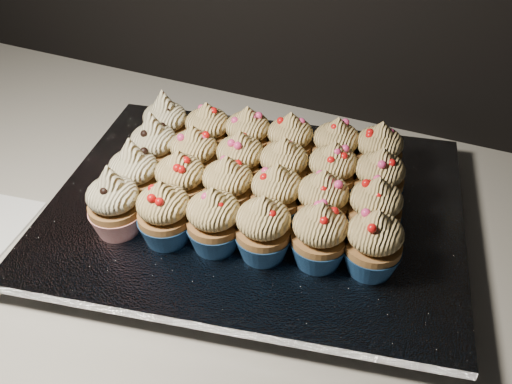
# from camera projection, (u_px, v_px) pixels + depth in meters

# --- Properties ---
(worktop) EXTENTS (2.44, 0.64, 0.04)m
(worktop) POSITION_uv_depth(u_px,v_px,m) (393.00, 274.00, 0.69)
(worktop) COLOR beige
(worktop) RESTS_ON cabinet
(baking_tray) EXTENTS (0.53, 0.44, 0.02)m
(baking_tray) POSITION_uv_depth(u_px,v_px,m) (256.00, 216.00, 0.73)
(baking_tray) COLOR black
(baking_tray) RESTS_ON worktop
(foil_lining) EXTENTS (0.57, 0.49, 0.01)m
(foil_lining) POSITION_uv_depth(u_px,v_px,m) (256.00, 206.00, 0.72)
(foil_lining) COLOR silver
(foil_lining) RESTS_ON baking_tray
(cupcake_0) EXTENTS (0.06, 0.06, 0.10)m
(cupcake_0) POSITION_uv_depth(u_px,v_px,m) (114.00, 204.00, 0.65)
(cupcake_0) COLOR #A5161A
(cupcake_0) RESTS_ON foil_lining
(cupcake_1) EXTENTS (0.06, 0.06, 0.08)m
(cupcake_1) POSITION_uv_depth(u_px,v_px,m) (164.00, 214.00, 0.64)
(cupcake_1) COLOR navy
(cupcake_1) RESTS_ON foil_lining
(cupcake_2) EXTENTS (0.06, 0.06, 0.08)m
(cupcake_2) POSITION_uv_depth(u_px,v_px,m) (214.00, 221.00, 0.63)
(cupcake_2) COLOR navy
(cupcake_2) RESTS_ON foil_lining
(cupcake_3) EXTENTS (0.06, 0.06, 0.08)m
(cupcake_3) POSITION_uv_depth(u_px,v_px,m) (263.00, 229.00, 0.62)
(cupcake_3) COLOR navy
(cupcake_3) RESTS_ON foil_lining
(cupcake_4) EXTENTS (0.06, 0.06, 0.08)m
(cupcake_4) POSITION_uv_depth(u_px,v_px,m) (320.00, 236.00, 0.61)
(cupcake_4) COLOR navy
(cupcake_4) RESTS_ON foil_lining
(cupcake_5) EXTENTS (0.06, 0.06, 0.08)m
(cupcake_5) POSITION_uv_depth(u_px,v_px,m) (373.00, 244.00, 0.60)
(cupcake_5) COLOR navy
(cupcake_5) RESTS_ON foil_lining
(cupcake_6) EXTENTS (0.06, 0.06, 0.10)m
(cupcake_6) POSITION_uv_depth(u_px,v_px,m) (134.00, 175.00, 0.69)
(cupcake_6) COLOR #A5161A
(cupcake_6) RESTS_ON foil_lining
(cupcake_7) EXTENTS (0.06, 0.06, 0.08)m
(cupcake_7) POSITION_uv_depth(u_px,v_px,m) (181.00, 182.00, 0.69)
(cupcake_7) COLOR navy
(cupcake_7) RESTS_ON foil_lining
(cupcake_8) EXTENTS (0.06, 0.06, 0.08)m
(cupcake_8) POSITION_uv_depth(u_px,v_px,m) (228.00, 188.00, 0.68)
(cupcake_8) COLOR navy
(cupcake_8) RESTS_ON foil_lining
(cupcake_9) EXTENTS (0.06, 0.06, 0.08)m
(cupcake_9) POSITION_uv_depth(u_px,v_px,m) (277.00, 196.00, 0.67)
(cupcake_9) COLOR navy
(cupcake_9) RESTS_ON foil_lining
(cupcake_10) EXTENTS (0.06, 0.06, 0.08)m
(cupcake_10) POSITION_uv_depth(u_px,v_px,m) (322.00, 202.00, 0.66)
(cupcake_10) COLOR navy
(cupcake_10) RESTS_ON foil_lining
(cupcake_11) EXTENTS (0.06, 0.06, 0.08)m
(cupcake_11) POSITION_uv_depth(u_px,v_px,m) (375.00, 210.00, 0.65)
(cupcake_11) COLOR navy
(cupcake_11) RESTS_ON foil_lining
(cupcake_12) EXTENTS (0.06, 0.06, 0.10)m
(cupcake_12) POSITION_uv_depth(u_px,v_px,m) (155.00, 148.00, 0.74)
(cupcake_12) COLOR #A5161A
(cupcake_12) RESTS_ON foil_lining
(cupcake_13) EXTENTS (0.06, 0.06, 0.08)m
(cupcake_13) POSITION_uv_depth(u_px,v_px,m) (194.00, 156.00, 0.73)
(cupcake_13) COLOR navy
(cupcake_13) RESTS_ON foil_lining
(cupcake_14) EXTENTS (0.06, 0.06, 0.08)m
(cupcake_14) POSITION_uv_depth(u_px,v_px,m) (240.00, 162.00, 0.72)
(cupcake_14) COLOR navy
(cupcake_14) RESTS_ON foil_lining
(cupcake_15) EXTENTS (0.06, 0.06, 0.08)m
(cupcake_15) POSITION_uv_depth(u_px,v_px,m) (284.00, 168.00, 0.71)
(cupcake_15) COLOR navy
(cupcake_15) RESTS_ON foil_lining
(cupcake_16) EXTENTS (0.06, 0.06, 0.08)m
(cupcake_16) POSITION_uv_depth(u_px,v_px,m) (332.00, 173.00, 0.70)
(cupcake_16) COLOR navy
(cupcake_16) RESTS_ON foil_lining
(cupcake_17) EXTENTS (0.06, 0.06, 0.08)m
(cupcake_17) POSITION_uv_depth(u_px,v_px,m) (378.00, 180.00, 0.69)
(cupcake_17) COLOR navy
(cupcake_17) RESTS_ON foil_lining
(cupcake_18) EXTENTS (0.06, 0.06, 0.10)m
(cupcake_18) POSITION_uv_depth(u_px,v_px,m) (166.00, 125.00, 0.78)
(cupcake_18) COLOR #A5161A
(cupcake_18) RESTS_ON foil_lining
(cupcake_19) EXTENTS (0.06, 0.06, 0.08)m
(cupcake_19) POSITION_uv_depth(u_px,v_px,m) (208.00, 133.00, 0.77)
(cupcake_19) COLOR navy
(cupcake_19) RESTS_ON foil_lining
(cupcake_20) EXTENTS (0.06, 0.06, 0.08)m
(cupcake_20) POSITION_uv_depth(u_px,v_px,m) (248.00, 137.00, 0.76)
(cupcake_20) COLOR navy
(cupcake_20) RESTS_ON foil_lining
(cupcake_21) EXTENTS (0.06, 0.06, 0.08)m
(cupcake_21) POSITION_uv_depth(u_px,v_px,m) (290.00, 143.00, 0.75)
(cupcake_21) COLOR navy
(cupcake_21) RESTS_ON foil_lining
(cupcake_22) EXTENTS (0.06, 0.06, 0.08)m
(cupcake_22) POSITION_uv_depth(u_px,v_px,m) (336.00, 148.00, 0.74)
(cupcake_22) COLOR navy
(cupcake_22) RESTS_ON foil_lining
(cupcake_23) EXTENTS (0.06, 0.06, 0.08)m
(cupcake_23) POSITION_uv_depth(u_px,v_px,m) (378.00, 153.00, 0.74)
(cupcake_23) COLOR navy
(cupcake_23) RESTS_ON foil_lining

